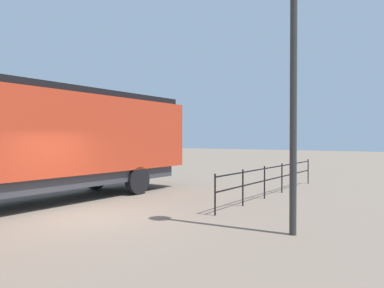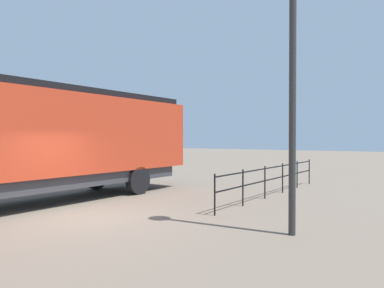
{
  "view_description": "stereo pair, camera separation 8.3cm",
  "coord_description": "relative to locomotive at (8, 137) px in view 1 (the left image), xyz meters",
  "views": [
    {
      "loc": [
        8.1,
        -6.5,
        2.22
      ],
      "look_at": [
        1.43,
        3.1,
        2.04
      ],
      "focal_mm": 33.56,
      "sensor_mm": 36.0,
      "label": 1
    },
    {
      "loc": [
        8.17,
        -6.45,
        2.22
      ],
      "look_at": [
        1.43,
        3.1,
        2.04
      ],
      "focal_mm": 33.56,
      "sensor_mm": 36.0,
      "label": 2
    }
  ],
  "objects": [
    {
      "name": "locomotive",
      "position": [
        0.0,
        0.0,
        0.0
      ],
      "size": [
        2.83,
        15.57,
        3.99
      ],
      "color": "red",
      "rests_on": "ground_plane"
    },
    {
      "name": "lamp_post",
      "position": [
        8.37,
        2.16,
        3.14
      ],
      "size": [
        0.58,
        0.58,
        7.39
      ],
      "color": "#2D2D2D",
      "rests_on": "ground_plane"
    },
    {
      "name": "ground_plane",
      "position": [
        3.05,
        0.58,
        -2.25
      ],
      "size": [
        120.0,
        120.0,
        0.0
      ],
      "primitive_type": "plane",
      "color": "#756656"
    },
    {
      "name": "platform_fence",
      "position": [
        5.82,
        7.32,
        -1.48
      ],
      "size": [
        0.05,
        8.86,
        1.2
      ],
      "color": "black",
      "rests_on": "ground_plane"
    }
  ]
}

